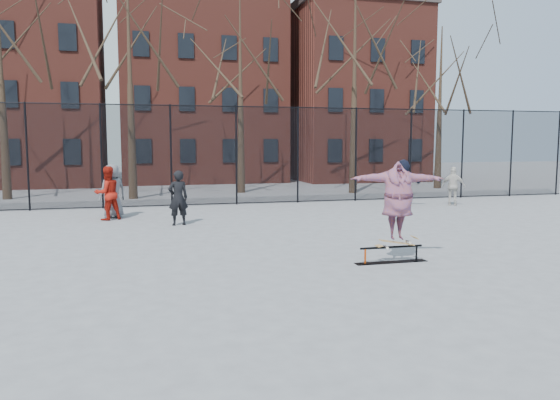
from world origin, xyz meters
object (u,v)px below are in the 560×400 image
object	(u,v)px
skateboard	(397,243)
skater	(398,203)
bystander_white	(453,186)
bystander_navy	(403,183)
skate_rail	(391,256)
bystander_black	(178,198)
bystander_grey	(113,191)
bystander_red	(107,193)

from	to	relation	value
skateboard	skater	world-z (taller)	skater
skater	bystander_white	size ratio (longest dim) A/B	1.31
skater	bystander_navy	distance (m)	10.42
skate_rail	skateboard	world-z (taller)	skateboard
bystander_black	bystander_navy	distance (m)	9.43
bystander_grey	bystander_white	world-z (taller)	bystander_grey
skate_rail	skater	size ratio (longest dim) A/B	0.79
bystander_black	bystander_red	xyz separation A→B (m)	(-2.14, 1.73, 0.04)
skateboard	bystander_navy	distance (m)	10.42
bystander_grey	bystander_black	bearing A→B (deg)	107.20
skater	bystander_white	xyz separation A→B (m)	(6.95, 8.77, -0.50)
skateboard	bystander_black	world-z (taller)	bystander_black
bystander_grey	bystander_white	size ratio (longest dim) A/B	1.17
skater	bystander_navy	xyz separation A→B (m)	(4.94, 9.17, -0.35)
skateboard	skate_rail	bearing A→B (deg)	180.00
skate_rail	skater	bearing A→B (deg)	-0.00
bystander_red	bystander_black	bearing A→B (deg)	113.92
bystander_navy	bystander_white	bearing A→B (deg)	-167.66
bystander_red	bystander_navy	distance (m)	11.21
bystander_black	bystander_navy	xyz separation A→B (m)	(9.02, 2.74, 0.09)
bystander_white	skater	bearing A→B (deg)	90.35
bystander_navy	skater	bearing A→B (deg)	85.23
skate_rail	bystander_black	distance (m)	7.58
bystander_black	bystander_red	size ratio (longest dim) A/B	0.96
bystander_white	bystander_navy	world-z (taller)	bystander_navy
skateboard	bystander_white	world-z (taller)	bystander_white
skate_rail	bystander_white	distance (m)	11.29
bystander_black	skate_rail	bearing A→B (deg)	112.92
bystander_grey	bystander_white	distance (m)	13.03
skater	bystander_red	bearing A→B (deg)	136.93
skate_rail	skateboard	bearing A→B (deg)	-0.00
skate_rail	bystander_grey	bearing A→B (deg)	124.61
bystander_navy	skateboard	bearing A→B (deg)	85.23
skate_rail	bystander_grey	xyz separation A→B (m)	(-5.95, 8.63, 0.77)
bystander_black	bystander_grey	bearing A→B (deg)	-56.52
bystander_red	bystander_white	world-z (taller)	bystander_red
bystander_grey	bystander_red	size ratio (longest dim) A/B	1.03
skateboard	skater	xyz separation A→B (m)	(0.00, 0.00, 0.88)
skateboard	bystander_navy	size ratio (longest dim) A/B	0.44
skateboard	bystander_navy	bearing A→B (deg)	61.71
skate_rail	bystander_red	size ratio (longest dim) A/B	0.92
bystander_black	skateboard	bearing A→B (deg)	113.73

